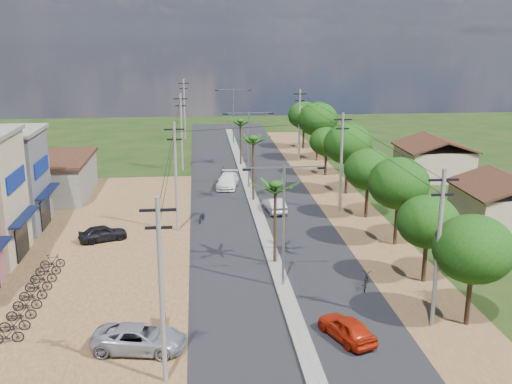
% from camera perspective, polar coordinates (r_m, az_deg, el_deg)
% --- Properties ---
extents(ground, '(160.00, 160.00, 0.00)m').
position_cam_1_polar(ground, '(38.86, 2.57, -9.06)').
color(ground, black).
rests_on(ground, ground).
extents(road, '(12.00, 110.00, 0.04)m').
position_cam_1_polar(road, '(52.79, 0.25, -2.40)').
color(road, black).
rests_on(road, ground).
extents(median, '(1.00, 90.00, 0.18)m').
position_cam_1_polar(median, '(55.63, -0.07, -1.40)').
color(median, '#605E56').
rests_on(median, ground).
extents(dirt_lot_west, '(18.00, 46.00, 0.04)m').
position_cam_1_polar(dirt_lot_west, '(46.94, -17.43, -5.40)').
color(dirt_lot_west, '#54371D').
rests_on(dirt_lot_west, ground).
extents(dirt_shoulder_east, '(5.00, 90.00, 0.03)m').
position_cam_1_polar(dirt_shoulder_east, '(54.30, 9.21, -2.10)').
color(dirt_shoulder_east, '#54371D').
rests_on(dirt_shoulder_east, ground).
extents(low_shed, '(10.40, 10.40, 3.95)m').
position_cam_1_polar(low_shed, '(62.71, -20.12, 1.34)').
color(low_shed, '#605E56').
rests_on(low_shed, ground).
extents(house_east_near, '(7.60, 7.50, 4.60)m').
position_cam_1_polar(house_east_near, '(53.39, 22.73, -0.74)').
color(house_east_near, tan).
rests_on(house_east_near, ground).
extents(house_east_far, '(7.60, 7.50, 4.60)m').
position_cam_1_polar(house_east_far, '(69.63, 16.58, 3.29)').
color(house_east_far, tan).
rests_on(house_east_far, ground).
extents(tree_east_a, '(4.40, 4.40, 6.37)m').
position_cam_1_polar(tree_east_a, '(34.53, 20.01, -5.14)').
color(tree_east_a, black).
rests_on(tree_east_a, ground).
extents(tree_east_b, '(4.00, 4.00, 5.83)m').
position_cam_1_polar(tree_east_b, '(39.75, 16.04, -2.75)').
color(tree_east_b, black).
rests_on(tree_east_b, ground).
extents(tree_east_c, '(4.60, 4.60, 6.83)m').
position_cam_1_polar(tree_east_c, '(45.99, 13.42, 0.80)').
color(tree_east_c, black).
rests_on(tree_east_c, ground).
extents(tree_east_d, '(4.20, 4.20, 6.13)m').
position_cam_1_polar(tree_east_d, '(52.50, 10.63, 2.13)').
color(tree_east_d, black).
rests_on(tree_east_d, ground).
extents(tree_east_e, '(4.80, 4.80, 7.14)m').
position_cam_1_polar(tree_east_e, '(59.95, 8.74, 4.55)').
color(tree_east_e, black).
rests_on(tree_east_e, ground).
extents(tree_east_f, '(3.80, 3.80, 5.52)m').
position_cam_1_polar(tree_east_f, '(67.73, 6.71, 4.79)').
color(tree_east_f, black).
rests_on(tree_east_f, ground).
extents(tree_east_g, '(5.00, 5.00, 7.38)m').
position_cam_1_polar(tree_east_g, '(75.36, 5.90, 6.90)').
color(tree_east_g, black).
rests_on(tree_east_g, ground).
extents(tree_east_h, '(4.40, 4.40, 6.52)m').
position_cam_1_polar(tree_east_h, '(83.17, 4.59, 7.28)').
color(tree_east_h, black).
rests_on(tree_east_h, ground).
extents(palm_median_near, '(2.00, 2.00, 6.15)m').
position_cam_1_polar(palm_median_near, '(40.76, 1.86, 0.37)').
color(palm_median_near, black).
rests_on(palm_median_near, ground).
extents(palm_median_mid, '(2.00, 2.00, 6.55)m').
position_cam_1_polar(palm_median_mid, '(56.22, -0.27, 4.86)').
color(palm_median_mid, black).
rests_on(palm_median_mid, ground).
extents(palm_median_far, '(2.00, 2.00, 5.85)m').
position_cam_1_polar(palm_median_far, '(72.06, -1.49, 6.62)').
color(palm_median_far, black).
rests_on(palm_median_far, ground).
extents(streetlight_near, '(5.10, 0.18, 8.00)m').
position_cam_1_polar(streetlight_near, '(37.16, 2.65, -2.31)').
color(streetlight_near, gray).
rests_on(streetlight_near, ground).
extents(streetlight_mid, '(5.10, 0.18, 8.00)m').
position_cam_1_polar(streetlight_mid, '(61.32, -0.72, 4.67)').
color(streetlight_mid, gray).
rests_on(streetlight_mid, ground).
extents(streetlight_far, '(5.10, 0.18, 8.00)m').
position_cam_1_polar(streetlight_far, '(85.96, -2.19, 7.67)').
color(streetlight_far, gray).
rests_on(streetlight_far, ground).
extents(utility_pole_w_a, '(1.60, 0.24, 9.00)m').
position_cam_1_polar(utility_pole_w_a, '(27.50, -9.01, -9.00)').
color(utility_pole_w_a, '#605E56').
rests_on(utility_pole_w_a, ground).
extents(utility_pole_w_b, '(1.60, 0.24, 9.00)m').
position_cam_1_polar(utility_pole_w_b, '(48.41, -7.65, 1.67)').
color(utility_pole_w_b, '#605E56').
rests_on(utility_pole_w_b, ground).
extents(utility_pole_w_c, '(1.60, 0.24, 9.00)m').
position_cam_1_polar(utility_pole_w_c, '(69.99, -7.12, 5.83)').
color(utility_pole_w_c, '#605E56').
rests_on(utility_pole_w_c, ground).
extents(utility_pole_w_d, '(1.60, 0.24, 9.00)m').
position_cam_1_polar(utility_pole_w_d, '(90.78, -6.84, 7.95)').
color(utility_pole_w_d, '#605E56').
rests_on(utility_pole_w_d, ground).
extents(utility_pole_e_a, '(1.60, 0.24, 9.00)m').
position_cam_1_polar(utility_pole_e_a, '(33.64, 16.96, -4.92)').
color(utility_pole_e_a, '#605E56').
rests_on(utility_pole_e_a, ground).
extents(utility_pole_e_b, '(1.60, 0.24, 9.00)m').
position_cam_1_polar(utility_pole_e_b, '(53.80, 8.12, 3.00)').
color(utility_pole_e_b, '#605E56').
rests_on(utility_pole_e_b, ground).
extents(utility_pole_e_c, '(1.60, 0.24, 9.00)m').
position_cam_1_polar(utility_pole_e_c, '(75.01, 4.16, 6.53)').
color(utility_pole_e_c, '#605E56').
rests_on(utility_pole_e_c, ground).
extents(car_red_near, '(2.85, 4.11, 1.30)m').
position_cam_1_polar(car_red_near, '(32.85, 8.64, -12.74)').
color(car_red_near, '#A01C08').
rests_on(car_red_near, ground).
extents(car_silver_mid, '(1.86, 4.15, 1.32)m').
position_cam_1_polar(car_silver_mid, '(54.12, 1.77, -1.25)').
color(car_silver_mid, '#93949A').
rests_on(car_silver_mid, ground).
extents(car_white_far, '(2.76, 5.12, 1.41)m').
position_cam_1_polar(car_white_far, '(62.63, -2.72, 1.05)').
color(car_white_far, silver).
rests_on(car_white_far, ground).
extents(car_parked_silver, '(5.11, 2.98, 1.34)m').
position_cam_1_polar(car_parked_silver, '(32.04, -11.02, -13.58)').
color(car_parked_silver, '#93949A').
rests_on(car_parked_silver, ground).
extents(car_parked_dark, '(3.97, 2.68, 1.26)m').
position_cam_1_polar(car_parked_dark, '(48.22, -14.38, -3.85)').
color(car_parked_dark, black).
rests_on(car_parked_dark, ground).
extents(moto_rider_east, '(1.25, 1.96, 0.97)m').
position_cam_1_polar(moto_rider_east, '(39.05, 10.39, -8.40)').
color(moto_rider_east, black).
rests_on(moto_rider_east, ground).
extents(moto_rider_west_a, '(1.04, 1.88, 0.94)m').
position_cam_1_polar(moto_rider_west_a, '(51.46, -5.19, -2.40)').
color(moto_rider_west_a, black).
rests_on(moto_rider_west_a, ground).
extents(moto_rider_west_b, '(1.09, 1.79, 1.04)m').
position_cam_1_polar(moto_rider_west_b, '(67.36, -3.04, 1.89)').
color(moto_rider_west_b, black).
rests_on(moto_rider_west_b, ground).
extents(roadside_sign, '(0.17, 1.36, 1.13)m').
position_cam_1_polar(roadside_sign, '(34.10, -8.69, -11.81)').
color(roadside_sign, '#B0101A').
rests_on(roadside_sign, ground).
extents(parked_scooter_row, '(1.71, 11.10, 1.00)m').
position_cam_1_polar(parked_scooter_row, '(39.24, -20.47, -9.02)').
color(parked_scooter_row, black).
rests_on(parked_scooter_row, ground).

